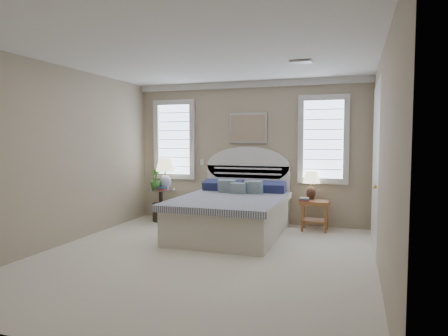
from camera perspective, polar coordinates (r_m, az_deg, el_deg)
floor at (r=5.54m, az=-3.31°, el=-12.67°), size 4.50×5.00×0.01m
ceiling at (r=5.42m, az=-3.43°, el=15.83°), size 4.50×5.00×0.01m
wall_back at (r=7.69m, az=3.51°, el=2.22°), size 4.50×0.02×2.70m
wall_left at (r=6.48m, az=-22.20°, el=1.60°), size 0.02×5.00×2.70m
wall_right at (r=4.95m, az=21.66°, el=0.96°), size 0.02×5.00×2.70m
crown_molding at (r=7.72m, az=3.48°, el=11.83°), size 4.50×0.08×0.12m
hvac_vent at (r=5.88m, az=10.92°, el=14.62°), size 0.30×0.20×0.02m
switch_plate at (r=7.98m, az=-3.14°, el=0.85°), size 0.08×0.01×0.12m
window_left at (r=8.20m, az=-7.08°, el=4.05°), size 0.90×0.06×1.60m
window_right at (r=7.43m, az=14.00°, el=3.97°), size 0.90×0.06×1.60m
painting at (r=7.65m, az=3.45°, el=5.73°), size 0.74×0.04×0.58m
closet_door at (r=6.15m, az=20.78°, el=0.12°), size 0.02×1.80×2.40m
bed at (r=6.79m, az=1.23°, el=-6.20°), size 1.72×2.28×1.47m
side_table_left at (r=7.95m, az=-8.99°, el=-4.75°), size 0.56×0.56×0.63m
nightstand_right at (r=7.21m, az=12.85°, el=-5.70°), size 0.50×0.40×0.53m
floor_pot at (r=7.97m, az=-8.76°, el=-6.22°), size 0.47×0.47×0.36m
lamp_left at (r=7.91m, az=-8.40°, el=-0.31°), size 0.38×0.38×0.61m
lamp_right at (r=7.31m, az=12.36°, el=-1.98°), size 0.39×0.39×0.51m
potted_plant at (r=7.89m, az=-9.74°, el=-1.55°), size 0.24×0.24×0.41m
books_left at (r=7.81m, az=-8.87°, el=-2.93°), size 0.19×0.15×0.05m
books_right at (r=7.06m, az=11.41°, el=-4.45°), size 0.18×0.14×0.07m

